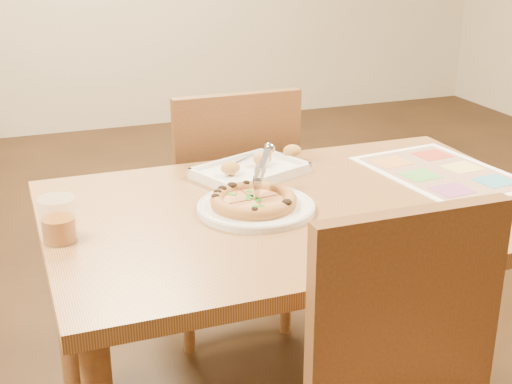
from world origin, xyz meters
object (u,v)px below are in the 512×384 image
object	(u,v)px
chair_far	(229,185)
dining_table	(301,235)
menu	(441,172)
pizza	(254,201)
plate	(256,208)
appetizer_tray	(253,170)
pizza_cutter	(261,170)
glass_tumbler	(58,222)

from	to	relation	value
chair_far	dining_table	bearing A→B (deg)	90.00
menu	pizza	bearing A→B (deg)	-172.21
menu	plate	bearing A→B (deg)	-172.14
dining_table	pizza	world-z (taller)	pizza
appetizer_tray	chair_far	bearing A→B (deg)	83.43
chair_far	pizza_cutter	size ratio (longest dim) A/B	3.13
chair_far	glass_tumbler	world-z (taller)	chair_far
chair_far	menu	size ratio (longest dim) A/B	1.01
pizza	menu	distance (m)	0.62
dining_table	appetizer_tray	xyz separation A→B (m)	(-0.04, 0.26, 0.10)
pizza_cutter	menu	bearing A→B (deg)	-51.24
pizza	menu	world-z (taller)	pizza
plate	pizza	distance (m)	0.02
plate	menu	world-z (taller)	plate
appetizer_tray	glass_tumbler	size ratio (longest dim) A/B	3.44
pizza_cutter	glass_tumbler	distance (m)	0.52
dining_table	menu	world-z (taller)	menu
plate	pizza	size ratio (longest dim) A/B	1.36
plate	chair_far	bearing A→B (deg)	78.12
pizza	pizza_cutter	bearing A→B (deg)	48.28
pizza	glass_tumbler	xyz separation A→B (m)	(-0.48, -0.02, 0.02)
chair_far	plate	size ratio (longest dim) A/B	1.58
pizza_cutter	menu	distance (m)	0.58
pizza_cutter	appetizer_tray	bearing A→B (deg)	19.88
plate	glass_tumbler	bearing A→B (deg)	-178.13
plate	pizza_cutter	distance (m)	0.10
chair_far	glass_tumbler	distance (m)	0.89
dining_table	chair_far	size ratio (longest dim) A/B	2.77
dining_table	glass_tumbler	xyz separation A→B (m)	(-0.61, -0.01, 0.13)
glass_tumbler	pizza	bearing A→B (deg)	1.88
dining_table	glass_tumbler	world-z (taller)	glass_tumbler
pizza_cutter	glass_tumbler	world-z (taller)	pizza_cutter
dining_table	menu	size ratio (longest dim) A/B	2.79
plate	pizza	bearing A→B (deg)	-179.11
appetizer_tray	dining_table	bearing A→B (deg)	-81.54
dining_table	chair_far	distance (m)	0.61
plate	appetizer_tray	distance (m)	0.27
dining_table	plate	xyz separation A→B (m)	(-0.13, 0.00, 0.09)
pizza	appetizer_tray	bearing A→B (deg)	70.26
pizza_cutter	menu	size ratio (longest dim) A/B	0.32
appetizer_tray	pizza	bearing A→B (deg)	-109.74
menu	glass_tumbler	bearing A→B (deg)	-174.79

